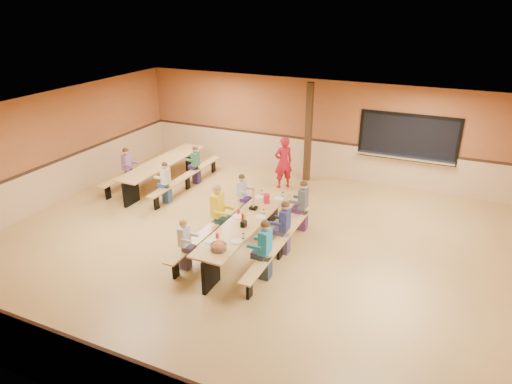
% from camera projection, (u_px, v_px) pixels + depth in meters
% --- Properties ---
extents(ground, '(12.00, 12.00, 0.00)m').
position_uv_depth(ground, '(253.00, 245.00, 10.47)').
color(ground, '#A1783D').
rests_on(ground, ground).
extents(room_envelope, '(12.04, 10.04, 3.02)m').
position_uv_depth(room_envelope, '(253.00, 219.00, 10.19)').
color(room_envelope, brown).
rests_on(room_envelope, ground).
extents(kitchen_pass_through, '(2.78, 0.28, 1.38)m').
position_uv_depth(kitchen_pass_through, '(408.00, 140.00, 13.04)').
color(kitchen_pass_through, black).
rests_on(kitchen_pass_through, ground).
extents(structural_post, '(0.18, 0.18, 3.00)m').
position_uv_depth(structural_post, '(308.00, 133.00, 13.63)').
color(structural_post, '#312010').
rests_on(structural_post, ground).
extents(cafeteria_table_main, '(1.91, 3.70, 0.74)m').
position_uv_depth(cafeteria_table_main, '(245.00, 229.00, 10.07)').
color(cafeteria_table_main, tan).
rests_on(cafeteria_table_main, ground).
extents(cafeteria_table_second, '(1.91, 3.70, 0.74)m').
position_uv_depth(cafeteria_table_second, '(164.00, 168.00, 13.66)').
color(cafeteria_table_second, tan).
rests_on(cafeteria_table_second, ground).
extents(seated_child_white_left, '(0.33, 0.27, 1.13)m').
position_uv_depth(seated_child_white_left, '(184.00, 245.00, 9.38)').
color(seated_child_white_left, silver).
rests_on(seated_child_white_left, ground).
extents(seated_adult_yellow, '(0.44, 0.36, 1.35)m').
position_uv_depth(seated_adult_yellow, '(218.00, 212.00, 10.52)').
color(seated_adult_yellow, yellow).
rests_on(seated_adult_yellow, ground).
extents(seated_child_grey_left, '(0.34, 0.28, 1.15)m').
position_uv_depth(seated_child_grey_left, '(242.00, 196.00, 11.63)').
color(seated_child_grey_left, '#B0B0B0').
rests_on(seated_child_grey_left, ground).
extents(seated_child_teal_right, '(0.40, 0.33, 1.27)m').
position_uv_depth(seated_child_teal_right, '(265.00, 250.00, 9.03)').
color(seated_child_teal_right, teal).
rests_on(seated_child_teal_right, ground).
extents(seated_child_navy_right, '(0.38, 0.31, 1.23)m').
position_uv_depth(seated_child_navy_right, '(285.00, 228.00, 9.94)').
color(seated_child_navy_right, navy).
rests_on(seated_child_navy_right, ground).
extents(seated_child_char_right, '(0.39, 0.32, 1.25)m').
position_uv_depth(seated_child_char_right, '(303.00, 206.00, 10.96)').
color(seated_child_char_right, '#42444A').
rests_on(seated_child_char_right, ground).
extents(seated_child_purple_sec, '(0.37, 0.30, 1.21)m').
position_uv_depth(seated_child_purple_sec, '(128.00, 168.00, 13.41)').
color(seated_child_purple_sec, '#845585').
rests_on(seated_child_purple_sec, ground).
extents(seated_child_green_sec, '(0.34, 0.28, 1.16)m').
position_uv_depth(seated_child_green_sec, '(196.00, 165.00, 13.75)').
color(seated_child_green_sec, '#347050').
rests_on(seated_child_green_sec, ground).
extents(seated_child_tan_sec, '(0.34, 0.28, 1.16)m').
position_uv_depth(seated_child_tan_sec, '(166.00, 183.00, 12.44)').
color(seated_child_tan_sec, beige).
rests_on(seated_child_tan_sec, ground).
extents(standing_woman, '(0.67, 0.66, 1.56)m').
position_uv_depth(standing_woman, '(283.00, 163.00, 13.36)').
color(standing_woman, '#AB1320').
rests_on(standing_woman, ground).
extents(punch_pitcher, '(0.16, 0.16, 0.22)m').
position_uv_depth(punch_pitcher, '(267.00, 199.00, 10.80)').
color(punch_pitcher, red).
rests_on(punch_pitcher, cafeteria_table_main).
extents(chip_bowl, '(0.32, 0.32, 0.15)m').
position_uv_depth(chip_bowl, '(218.00, 246.00, 8.81)').
color(chip_bowl, orange).
rests_on(chip_bowl, cafeteria_table_main).
extents(napkin_dispenser, '(0.10, 0.14, 0.13)m').
position_uv_depth(napkin_dispenser, '(244.00, 224.00, 9.70)').
color(napkin_dispenser, black).
rests_on(napkin_dispenser, cafeteria_table_main).
extents(condiment_mustard, '(0.06, 0.06, 0.17)m').
position_uv_depth(condiment_mustard, '(245.00, 218.00, 9.93)').
color(condiment_mustard, yellow).
rests_on(condiment_mustard, cafeteria_table_main).
extents(condiment_ketchup, '(0.06, 0.06, 0.17)m').
position_uv_depth(condiment_ketchup, '(243.00, 217.00, 9.95)').
color(condiment_ketchup, '#B2140F').
rests_on(condiment_ketchup, cafeteria_table_main).
extents(table_paddle, '(0.16, 0.16, 0.56)m').
position_uv_depth(table_paddle, '(254.00, 204.00, 10.48)').
color(table_paddle, black).
rests_on(table_paddle, cafeteria_table_main).
extents(place_settings, '(0.65, 3.30, 0.11)m').
position_uv_depth(place_settings, '(245.00, 219.00, 9.96)').
color(place_settings, beige).
rests_on(place_settings, cafeteria_table_main).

